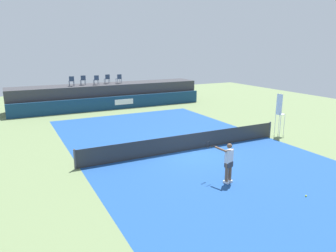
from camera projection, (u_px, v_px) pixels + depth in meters
ground_plane at (164, 137)px, 20.61m from camera, size 48.00×48.00×0.00m
court_inner at (187, 150)px, 18.02m from camera, size 12.00×22.00×0.00m
sponsor_wall at (114, 103)px, 29.54m from camera, size 18.00×0.22×1.20m
spectator_platform at (108, 95)px, 30.97m from camera, size 18.00×2.80×2.20m
spectator_chair_far_left at (71, 81)px, 28.84m from camera, size 0.46×0.46×0.89m
spectator_chair_left at (83, 80)px, 29.66m from camera, size 0.45×0.45×0.89m
spectator_chair_center at (96, 80)px, 29.77m from camera, size 0.45×0.45×0.89m
spectator_chair_right at (107, 78)px, 30.71m from camera, size 0.46×0.46×0.89m
spectator_chair_far_right at (119, 78)px, 30.83m from camera, size 0.47×0.47×0.89m
umpire_chair at (280, 112)px, 20.67m from camera, size 0.49×0.49×2.76m
tennis_net at (187, 142)px, 17.90m from camera, size 12.40×0.02×0.95m
net_post_near at (75, 159)px, 15.16m from camera, size 0.10×0.10×1.00m
net_post_far at (270, 129)px, 20.63m from camera, size 0.10×0.10×1.00m
tennis_player at (228, 161)px, 13.57m from camera, size 0.92×1.11×1.77m
tennis_ball at (306, 196)px, 12.48m from camera, size 0.07×0.07×0.07m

